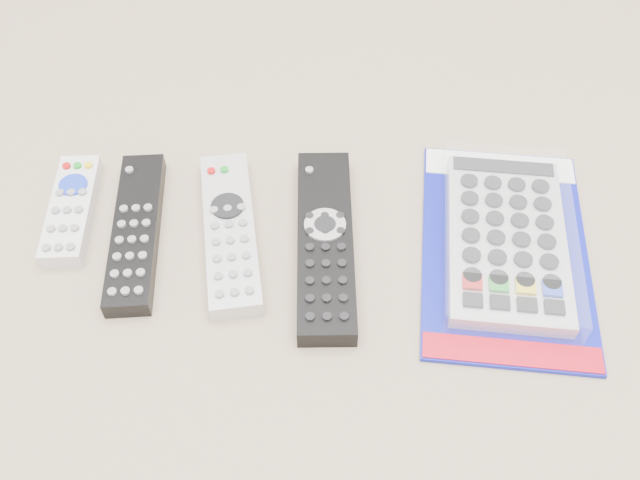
{
  "coord_description": "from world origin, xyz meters",
  "views": [
    {
      "loc": [
        0.02,
        -0.46,
        0.59
      ],
      "look_at": [
        0.02,
        -0.01,
        0.01
      ],
      "focal_mm": 40.0,
      "sensor_mm": 36.0,
      "label": 1
    }
  ],
  "objects_px": {
    "jumbo_remote_packaged": "(507,238)",
    "remote_slim_black": "(136,231)",
    "remote_large_black": "(325,242)",
    "remote_small_grey": "(71,209)",
    "remote_silver_dvd": "(230,231)"
  },
  "relations": [
    {
      "from": "jumbo_remote_packaged",
      "to": "remote_slim_black",
      "type": "bearing_deg",
      "value": -175.91
    },
    {
      "from": "remote_large_black",
      "to": "remote_slim_black",
      "type": "bearing_deg",
      "value": 174.63
    },
    {
      "from": "remote_slim_black",
      "to": "jumbo_remote_packaged",
      "type": "bearing_deg",
      "value": -5.76
    },
    {
      "from": "remote_slim_black",
      "to": "jumbo_remote_packaged",
      "type": "distance_m",
      "value": 0.39
    },
    {
      "from": "remote_large_black",
      "to": "jumbo_remote_packaged",
      "type": "xyz_separation_m",
      "value": [
        0.19,
        0.0,
        0.0
      ]
    },
    {
      "from": "remote_small_grey",
      "to": "remote_silver_dvd",
      "type": "relative_size",
      "value": 0.69
    },
    {
      "from": "remote_slim_black",
      "to": "remote_large_black",
      "type": "bearing_deg",
      "value": -8.33
    },
    {
      "from": "remote_silver_dvd",
      "to": "jumbo_remote_packaged",
      "type": "distance_m",
      "value": 0.29
    },
    {
      "from": "remote_silver_dvd",
      "to": "jumbo_remote_packaged",
      "type": "bearing_deg",
      "value": -10.81
    },
    {
      "from": "remote_small_grey",
      "to": "jumbo_remote_packaged",
      "type": "distance_m",
      "value": 0.46
    },
    {
      "from": "remote_small_grey",
      "to": "remote_slim_black",
      "type": "distance_m",
      "value": 0.08
    },
    {
      "from": "remote_small_grey",
      "to": "remote_large_black",
      "type": "distance_m",
      "value": 0.28
    },
    {
      "from": "remote_small_grey",
      "to": "jumbo_remote_packaged",
      "type": "relative_size",
      "value": 0.49
    },
    {
      "from": "remote_slim_black",
      "to": "remote_silver_dvd",
      "type": "height_order",
      "value": "same"
    },
    {
      "from": "remote_small_grey",
      "to": "remote_silver_dvd",
      "type": "distance_m",
      "value": 0.18
    }
  ]
}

